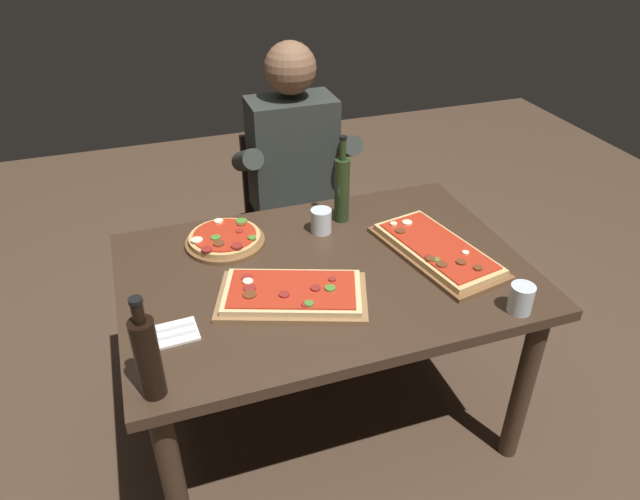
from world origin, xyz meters
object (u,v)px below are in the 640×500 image
Objects in this scene: pizza_rectangular_front at (292,294)px; dining_table at (325,291)px; wine_bottle_dark at (147,356)px; tumbler_near_camera at (321,222)px; seated_diner at (296,176)px; tumbler_far_side at (521,299)px; pizza_round_far at (225,239)px; oil_bottle_amber at (342,188)px; pizza_rectangular_left at (437,250)px; diner_chair at (290,213)px.

dining_table is at bearing 38.77° from pizza_rectangular_front.
tumbler_near_camera is at bearing 43.06° from wine_bottle_dark.
seated_diner is at bearing 72.41° from pizza_rectangular_front.
tumbler_near_camera is at bearing 123.35° from tumbler_far_side.
tumbler_near_camera is (0.69, 0.64, -0.09)m from wine_bottle_dark.
oil_bottle_amber reaches higher than pizza_round_far.
pizza_rectangular_front is 0.96× the size of pizza_rectangular_left.
pizza_rectangular_front and pizza_rectangular_left have the same top height.
pizza_rectangular_front is 0.57m from pizza_rectangular_left.
seated_diner is (-0.00, -0.12, 0.26)m from diner_chair.
pizza_rectangular_front is at bearing -70.64° from pizza_round_far.
dining_table is 14.67× the size of tumbler_far_side.
pizza_round_far is at bearing -132.05° from seated_diner.
diner_chair reaches higher than tumbler_near_camera.
dining_table is 0.23m from pizza_rectangular_front.
wine_bottle_dark is at bearing -122.98° from seated_diner.
diner_chair is at bearing 74.45° from pizza_rectangular_front.
oil_bottle_amber is at bearing 124.17° from pizza_rectangular_left.
seated_diner reaches higher than dining_table.
tumbler_far_side reaches higher than pizza_rectangular_left.
pizza_round_far is 0.49m from oil_bottle_amber.
tumbler_far_side is (0.66, -0.29, 0.03)m from pizza_rectangular_front.
tumbler_near_camera is at bearing 58.60° from pizza_rectangular_front.
seated_diner reaches higher than pizza_rectangular_left.
pizza_round_far is 3.09× the size of tumbler_far_side.
seated_diner is at bearing 47.95° from pizza_round_far.
dining_table is at bearing 32.79° from wine_bottle_dark.
pizza_round_far is at bearing 64.49° from wine_bottle_dark.
pizza_rectangular_front is at bearing 156.32° from tumbler_far_side.
diner_chair is (-0.39, 1.27, -0.30)m from tumbler_far_side.
pizza_rectangular_left is 0.42× the size of seated_diner.
tumbler_far_side is (0.43, -0.66, 0.01)m from tumbler_near_camera.
diner_chair is at bearing 106.97° from tumbler_far_side.
oil_bottle_amber is 0.40× the size of diner_chair.
pizza_round_far is 0.84× the size of oil_bottle_amber.
diner_chair is 0.65× the size of seated_diner.
tumbler_near_camera is (0.07, 0.25, 0.14)m from dining_table.
tumbler_near_camera is 0.68m from diner_chair.
pizza_rectangular_front is 1.54× the size of oil_bottle_amber.
diner_chair is 0.28m from seated_diner.
seated_diner reaches higher than wine_bottle_dark.
wine_bottle_dark reaches higher than tumbler_near_camera.
pizza_round_far is at bearing 139.23° from tumbler_far_side.
pizza_rectangular_front is at bearing -127.59° from oil_bottle_amber.
tumbler_far_side is at bearing -73.03° from diner_chair.
tumbler_far_side is at bearing -40.77° from pizza_round_far.
wine_bottle_dark is 1.36m from seated_diner.
pizza_rectangular_left is 1.60× the size of oil_bottle_amber.
diner_chair is (0.41, 0.58, -0.27)m from pizza_round_far.
seated_diner is at bearing 80.87° from dining_table.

